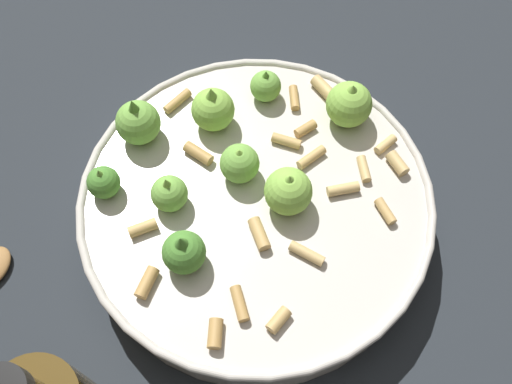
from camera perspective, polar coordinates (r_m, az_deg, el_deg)
The scene contains 2 objects.
ground_plane at distance 0.60m, azimuth 0.00°, elevation -3.00°, with size 2.40×2.40×0.00m, color #23282D.
cooking_pan at distance 0.56m, azimuth -0.18°, elevation -1.16°, with size 0.34×0.34×0.11m.
Camera 1 is at (-0.02, -0.25, 0.54)m, focal length 39.80 mm.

